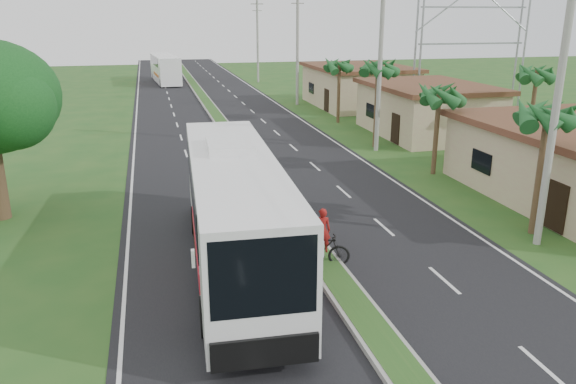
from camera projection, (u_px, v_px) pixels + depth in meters
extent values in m
plane|color=#224F1D|center=(343.00, 293.00, 17.66)|extent=(180.00, 180.00, 0.00)
cube|color=black|center=(241.00, 151.00, 36.18)|extent=(14.00, 160.00, 0.02)
cube|color=gray|center=(241.00, 149.00, 36.15)|extent=(1.20, 160.00, 0.17)
cube|color=#224F1D|center=(241.00, 148.00, 36.13)|extent=(0.95, 160.00, 0.02)
cube|color=silver|center=(134.00, 157.00, 34.65)|extent=(0.12, 160.00, 0.01)
cube|color=silver|center=(339.00, 145.00, 37.71)|extent=(0.12, 160.00, 0.01)
cube|color=tan|center=(426.00, 111.00, 40.73)|extent=(7.00, 10.00, 3.35)
cube|color=#4E351B|center=(428.00, 86.00, 40.18)|extent=(7.60, 10.60, 0.32)
cube|color=tan|center=(358.00, 87.00, 53.67)|extent=(8.00, 11.00, 3.50)
cube|color=#4E351B|center=(359.00, 67.00, 53.09)|extent=(8.60, 11.60, 0.32)
cylinder|color=#473321|center=(540.00, 173.00, 21.75)|extent=(0.26, 0.26, 5.00)
cylinder|color=#473321|center=(436.00, 133.00, 30.23)|extent=(0.26, 0.26, 4.60)
cylinder|color=#473321|center=(376.00, 106.00, 36.45)|extent=(0.26, 0.26, 5.40)
cylinder|color=#473321|center=(339.00, 93.00, 44.99)|extent=(0.26, 0.26, 4.80)
cylinder|color=#473321|center=(532.00, 112.00, 34.77)|extent=(0.26, 0.26, 5.20)
sphere|color=#114015|center=(11.00, 107.00, 22.05)|extent=(3.40, 3.40, 3.40)
cylinder|color=gray|center=(557.00, 100.00, 19.80)|extent=(0.28, 0.28, 11.00)
cylinder|color=gray|center=(380.00, 55.00, 34.47)|extent=(0.28, 0.28, 12.00)
cylinder|color=gray|center=(297.00, 47.00, 53.13)|extent=(0.28, 0.28, 11.00)
cube|color=gray|center=(298.00, 3.00, 51.96)|extent=(1.20, 0.10, 0.10)
cylinder|color=gray|center=(258.00, 41.00, 71.73)|extent=(0.28, 0.28, 10.50)
cube|color=gray|center=(257.00, 4.00, 70.39)|extent=(1.60, 0.12, 0.12)
cube|color=gray|center=(257.00, 11.00, 70.63)|extent=(1.20, 0.10, 0.10)
cylinder|color=gray|center=(421.00, 45.00, 47.06)|extent=(0.18, 0.18, 12.00)
cylinder|color=gray|center=(525.00, 43.00, 49.34)|extent=(0.18, 0.18, 12.00)
cylinder|color=gray|center=(416.00, 44.00, 47.98)|extent=(0.18, 0.18, 12.00)
cylinder|color=gray|center=(518.00, 43.00, 50.27)|extent=(0.18, 0.18, 12.00)
cube|color=gray|center=(471.00, 44.00, 48.66)|extent=(10.00, 0.14, 0.14)
cube|color=gray|center=(475.00, 7.00, 47.76)|extent=(10.00, 0.14, 0.14)
cube|color=white|center=(235.00, 207.00, 18.77)|extent=(3.36, 13.17, 3.43)
cube|color=black|center=(232.00, 180.00, 19.15)|extent=(3.28, 10.57, 1.37)
cube|color=black|center=(263.00, 277.00, 12.55)|extent=(2.45, 0.26, 1.92)
cube|color=#A70D1D|center=(239.00, 241.00, 17.75)|extent=(3.04, 5.79, 0.60)
cube|color=orange|center=(234.00, 231.00, 19.36)|extent=(2.93, 3.40, 0.27)
cube|color=white|center=(229.00, 144.00, 19.43)|extent=(1.65, 2.68, 0.30)
cylinder|color=black|center=(207.00, 316.00, 15.17)|extent=(0.40, 1.15, 1.13)
cylinder|color=black|center=(295.00, 308.00, 15.62)|extent=(0.40, 1.15, 1.13)
cylinder|color=black|center=(196.00, 220.00, 22.30)|extent=(0.40, 1.15, 1.13)
cylinder|color=black|center=(257.00, 216.00, 22.75)|extent=(0.40, 1.15, 1.13)
cube|color=white|center=(165.00, 69.00, 72.08)|extent=(3.52, 12.00, 3.29)
cube|color=black|center=(164.00, 60.00, 72.25)|extent=(3.32, 8.92, 1.12)
cube|color=#CF5014|center=(167.00, 74.00, 71.34)|extent=(3.07, 5.85, 0.36)
cylinder|color=black|center=(161.00, 83.00, 67.72)|extent=(0.39, 1.01, 0.99)
cylinder|color=black|center=(180.00, 83.00, 68.40)|extent=(0.39, 1.01, 0.99)
cylinder|color=black|center=(154.00, 76.00, 76.09)|extent=(0.39, 1.01, 0.99)
cylinder|color=black|center=(170.00, 75.00, 76.77)|extent=(0.39, 1.01, 0.99)
imported|color=black|center=(322.00, 250.00, 19.37)|extent=(2.03, 1.04, 1.18)
imported|color=maroon|center=(322.00, 230.00, 19.14)|extent=(0.65, 0.51, 1.58)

